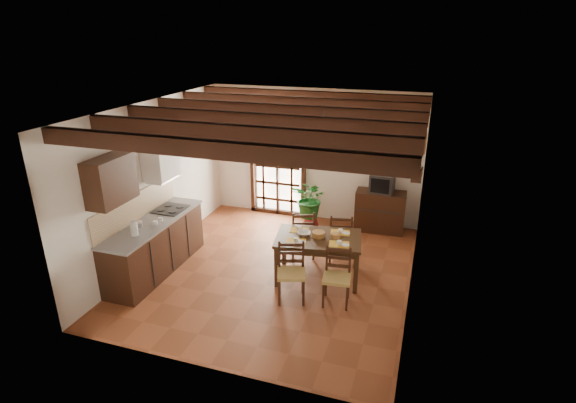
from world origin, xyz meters
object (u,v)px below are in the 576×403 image
at_px(chair_near_right, 336,287).
at_px(potted_plant, 311,200).
at_px(dining_table, 318,242).
at_px(chair_far_left, 302,242).
at_px(sideboard, 380,211).
at_px(crt_tv, 382,183).
at_px(chair_far_right, 340,245).
at_px(kitchen_counter, 155,245).
at_px(chair_near_left, 291,282).
at_px(pendant_lamp, 322,157).

relative_size(chair_near_right, potted_plant, 0.41).
relative_size(dining_table, chair_far_left, 1.62).
bearing_deg(sideboard, crt_tv, -92.52).
distance_m(chair_near_right, sideboard, 2.86).
bearing_deg(chair_far_left, chair_far_right, 168.16).
height_order(chair_far_right, crt_tv, crt_tv).
distance_m(chair_near_right, chair_far_right, 1.41).
relative_size(chair_far_left, chair_far_right, 1.03).
distance_m(dining_table, potted_plant, 2.13).
height_order(kitchen_counter, sideboard, kitchen_counter).
xyz_separation_m(chair_near_left, chair_far_right, (0.45, 1.50, -0.01)).
xyz_separation_m(chair_near_right, potted_plant, (-1.13, 2.65, 0.29)).
height_order(kitchen_counter, potted_plant, potted_plant).
bearing_deg(sideboard, pendant_lamp, -111.80).
bearing_deg(kitchen_counter, potted_plant, 52.42).
relative_size(dining_table, crt_tv, 3.09).
bearing_deg(potted_plant, chair_near_right, -66.94).
xyz_separation_m(kitchen_counter, chair_far_left, (2.25, 1.26, -0.18)).
relative_size(chair_near_right, chair_far_left, 0.95).
bearing_deg(kitchen_counter, chair_near_left, -3.06).
distance_m(chair_far_left, sideboard, 1.97).
distance_m(kitchen_counter, chair_far_right, 3.24).
xyz_separation_m(kitchen_counter, crt_tv, (3.44, 2.82, 0.56)).
distance_m(chair_near_left, chair_far_right, 1.57).
bearing_deg(dining_table, chair_near_left, -116.20).
bearing_deg(crt_tv, chair_far_left, -122.13).
bearing_deg(crt_tv, dining_table, -103.38).
bearing_deg(dining_table, crt_tv, 62.03).
height_order(dining_table, crt_tv, crt_tv).
relative_size(chair_far_right, pendant_lamp, 1.06).
relative_size(chair_far_right, potted_plant, 0.42).
relative_size(kitchen_counter, sideboard, 2.26).
relative_size(chair_near_left, chair_far_right, 1.02).
relative_size(chair_near_right, sideboard, 0.89).
height_order(sideboard, crt_tv, crt_tv).
xyz_separation_m(chair_far_right, crt_tv, (0.51, 1.45, 0.75)).
distance_m(chair_near_left, chair_near_right, 0.69).
xyz_separation_m(kitchen_counter, chair_near_right, (3.16, -0.02, -0.20)).
distance_m(sideboard, crt_tv, 0.61).
bearing_deg(pendant_lamp, potted_plant, 109.39).
height_order(kitchen_counter, pendant_lamp, pendant_lamp).
bearing_deg(kitchen_counter, chair_near_right, -0.35).
distance_m(chair_far_right, crt_tv, 1.71).
xyz_separation_m(chair_far_left, crt_tv, (1.19, 1.56, 0.74)).
xyz_separation_m(chair_near_left, sideboard, (0.96, 2.96, 0.13)).
bearing_deg(chair_near_right, kitchen_counter, 172.92).
relative_size(dining_table, chair_far_right, 1.67).
distance_m(dining_table, chair_near_left, 0.86).
bearing_deg(dining_table, chair_far_right, 63.90).
relative_size(sideboard, pendant_lamp, 1.18).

